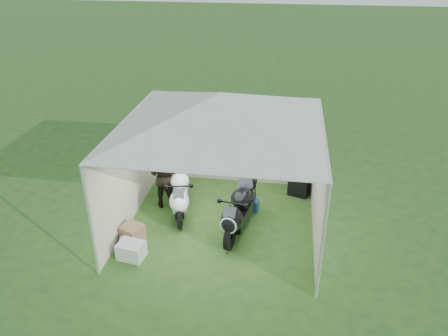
{
  "coord_description": "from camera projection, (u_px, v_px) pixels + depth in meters",
  "views": [
    {
      "loc": [
        1.27,
        -7.93,
        5.52
      ],
      "look_at": [
        0.01,
        0.35,
        1.2
      ],
      "focal_mm": 35.0,
      "sensor_mm": 36.0,
      "label": 1
    }
  ],
  "objects": [
    {
      "name": "motorcycle_white",
      "position": [
        180.0,
        193.0,
        9.81
      ],
      "size": [
        0.69,
        1.9,
        0.94
      ],
      "rotation": [
        0.0,
        0.0,
        0.21
      ],
      "color": "black",
      "rests_on": "ground"
    },
    {
      "name": "person_blue_jacket",
      "position": [
        245.0,
        180.0,
        9.51
      ],
      "size": [
        0.73,
        0.81,
        1.87
      ],
      "primitive_type": "imported",
      "rotation": [
        0.0,
        0.0,
        -2.11
      ],
      "color": "slate",
      "rests_on": "ground"
    },
    {
      "name": "person_dark_jacket",
      "position": [
        165.0,
        174.0,
        9.99
      ],
      "size": [
        0.88,
        0.74,
        1.62
      ],
      "primitive_type": "imported",
      "rotation": [
        0.0,
        0.0,
        2.97
      ],
      "color": "black",
      "rests_on": "ground"
    },
    {
      "name": "paddock_stand",
      "position": [
        250.0,
        205.0,
        10.08
      ],
      "size": [
        0.4,
        0.29,
        0.27
      ],
      "primitive_type": "cube",
      "rotation": [
        0.0,
        0.0,
        -0.18
      ],
      "color": "blue",
      "rests_on": "ground"
    },
    {
      "name": "crate_0",
      "position": [
        131.0,
        250.0,
        8.55
      ],
      "size": [
        0.56,
        0.46,
        0.33
      ],
      "primitive_type": "cube",
      "rotation": [
        0.0,
        0.0,
        -0.16
      ],
      "color": "silver",
      "rests_on": "ground"
    },
    {
      "name": "crate_2",
      "position": [
        127.0,
        243.0,
        8.85
      ],
      "size": [
        0.33,
        0.29,
        0.21
      ],
      "primitive_type": "cube",
      "rotation": [
        0.0,
        0.0,
        0.22
      ],
      "color": "silver",
      "rests_on": "ground"
    },
    {
      "name": "motorcycle_black",
      "position": [
        239.0,
        210.0,
        9.13
      ],
      "size": [
        0.66,
        1.98,
        0.98
      ],
      "rotation": [
        0.0,
        0.0,
        -0.18
      ],
      "color": "black",
      "rests_on": "ground"
    },
    {
      "name": "ground",
      "position": [
        221.0,
        223.0,
        9.67
      ],
      "size": [
        80.0,
        80.0,
        0.0
      ],
      "primitive_type": "plane",
      "color": "#28491D",
      "rests_on": "ground"
    },
    {
      "name": "equipment_box",
      "position": [
        299.0,
        186.0,
        10.69
      ],
      "size": [
        0.57,
        0.51,
        0.48
      ],
      "primitive_type": "cube",
      "rotation": [
        0.0,
        0.0,
        -0.32
      ],
      "color": "black",
      "rests_on": "ground"
    },
    {
      "name": "crate_1",
      "position": [
        133.0,
        233.0,
        9.04
      ],
      "size": [
        0.53,
        0.53,
        0.36
      ],
      "primitive_type": "cube",
      "rotation": [
        0.0,
        0.0,
        -0.43
      ],
      "color": "#806344",
      "rests_on": "ground"
    },
    {
      "name": "canopy_tent",
      "position": [
        221.0,
        113.0,
        8.52
      ],
      "size": [
        5.66,
        5.66,
        3.0
      ],
      "color": "silver",
      "rests_on": "ground"
    }
  ]
}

